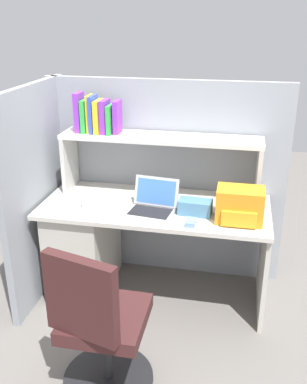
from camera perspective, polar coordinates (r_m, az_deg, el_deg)
ground_plane at (r=3.44m, az=0.17°, el=-12.88°), size 8.00×8.00×0.00m
desk at (r=3.31m, az=-6.48°, el=-6.30°), size 1.60×0.70×0.73m
cubicle_partition_rear at (r=3.41m, az=1.45°, el=1.54°), size 1.84×0.05×1.55m
cubicle_partition_left at (r=3.28m, az=-14.71°, el=-0.08°), size 0.05×1.06×1.55m
overhead_hutch at (r=3.14m, az=0.92°, el=5.63°), size 1.44×0.28×0.45m
reference_books_on_shelf at (r=3.20m, az=-7.36°, el=9.86°), size 0.32×0.17×0.28m
laptop at (r=2.96m, az=-0.07°, el=-1.69°), size 0.34×0.30×0.22m
backpack at (r=2.86m, az=11.20°, el=-1.78°), size 0.30×0.23×0.22m
computer_mouse at (r=2.80m, az=4.88°, el=-3.98°), size 0.07×0.11×0.03m
paper_cup at (r=3.06m, az=-8.67°, el=-1.24°), size 0.08×0.08×0.09m
tissue_box at (r=2.94m, az=5.47°, el=-1.98°), size 0.23×0.14×0.10m
office_chair at (r=2.48m, az=-6.96°, el=-17.78°), size 0.52×0.53×0.93m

